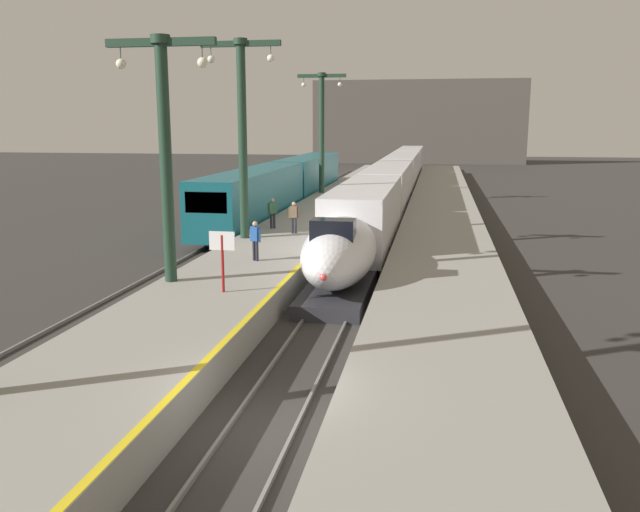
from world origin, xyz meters
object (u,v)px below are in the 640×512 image
at_px(station_column_mid, 165,136).
at_px(station_column_far, 242,121).
at_px(highspeed_train_main, 395,179).
at_px(passenger_near_edge, 294,215).
at_px(passenger_far_waiting, 273,211).
at_px(departure_info_board, 222,249).
at_px(passenger_mid_platform, 255,238).
at_px(rolling_suitcase, 324,228).
at_px(station_column_distant, 322,122).
at_px(regional_train_adjacent, 285,184).

height_order(station_column_mid, station_column_far, station_column_far).
bearing_deg(station_column_far, highspeed_train_main, 77.52).
relative_size(station_column_far, passenger_near_edge, 5.77).
height_order(highspeed_train_main, passenger_far_waiting, highspeed_train_main).
bearing_deg(station_column_mid, station_column_far, 90.00).
distance_m(passenger_near_edge, departure_info_board, 12.53).
relative_size(passenger_mid_platform, rolling_suitcase, 1.72).
distance_m(highspeed_train_main, station_column_distant, 8.68).
xyz_separation_m(highspeed_train_main, station_column_mid, (-5.90, -36.20, 4.36)).
relative_size(passenger_far_waiting, rolling_suitcase, 1.72).
bearing_deg(departure_info_board, passenger_far_waiting, 97.18).
xyz_separation_m(passenger_mid_platform, departure_info_board, (0.34, -5.34, 0.52)).
bearing_deg(regional_train_adjacent, departure_info_board, -81.06).
relative_size(regional_train_adjacent, passenger_far_waiting, 21.66).
bearing_deg(passenger_near_edge, station_column_far, -141.34).
xyz_separation_m(highspeed_train_main, passenger_mid_platform, (-3.81, -32.09, 0.07)).
bearing_deg(rolling_suitcase, station_column_far, -152.12).
relative_size(station_column_distant, departure_info_board, 4.61).
xyz_separation_m(highspeed_train_main, station_column_far, (-5.90, -26.66, 4.90)).
relative_size(regional_train_adjacent, rolling_suitcase, 37.27).
bearing_deg(passenger_mid_platform, departure_info_board, -86.37).
bearing_deg(rolling_suitcase, station_column_mid, -108.01).
height_order(highspeed_train_main, passenger_near_edge, highspeed_train_main).
relative_size(highspeed_train_main, passenger_mid_platform, 45.09).
bearing_deg(station_column_mid, passenger_far_waiting, 87.01).
xyz_separation_m(passenger_near_edge, passenger_far_waiting, (-1.52, 1.45, 0.00)).
height_order(highspeed_train_main, station_column_far, station_column_far).
relative_size(regional_train_adjacent, station_column_mid, 4.19).
xyz_separation_m(station_column_mid, rolling_suitcase, (3.75, 11.53, -4.98)).
bearing_deg(rolling_suitcase, passenger_mid_platform, -102.62).
relative_size(highspeed_train_main, departure_info_board, 35.94).
height_order(station_column_distant, passenger_mid_platform, station_column_distant).
xyz_separation_m(regional_train_adjacent, passenger_far_waiting, (2.87, -15.43, -0.09)).
bearing_deg(station_column_far, station_column_distant, 90.00).
height_order(passenger_far_waiting, departure_info_board, departure_info_board).
bearing_deg(rolling_suitcase, passenger_far_waiting, 158.41).
distance_m(station_column_far, passenger_mid_platform, 7.56).
bearing_deg(station_column_far, rolling_suitcase, 27.88).
bearing_deg(passenger_near_edge, departure_info_board, -88.89).
xyz_separation_m(passenger_far_waiting, rolling_suitcase, (3.08, -1.22, -0.69)).
xyz_separation_m(passenger_mid_platform, passenger_far_waiting, (-1.42, 8.63, 0.00)).
bearing_deg(highspeed_train_main, station_column_distant, -145.59).
xyz_separation_m(highspeed_train_main, regional_train_adjacent, (-8.10, -8.03, 0.16)).
distance_m(station_column_mid, passenger_far_waiting, 13.46).
height_order(passenger_mid_platform, rolling_suitcase, passenger_mid_platform).
xyz_separation_m(highspeed_train_main, rolling_suitcase, (-2.15, -24.68, -0.61)).
relative_size(highspeed_train_main, passenger_near_edge, 45.09).
bearing_deg(station_column_mid, highspeed_train_main, 80.74).
bearing_deg(station_column_distant, passenger_near_edge, -84.02).
relative_size(station_column_mid, passenger_mid_platform, 5.16).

